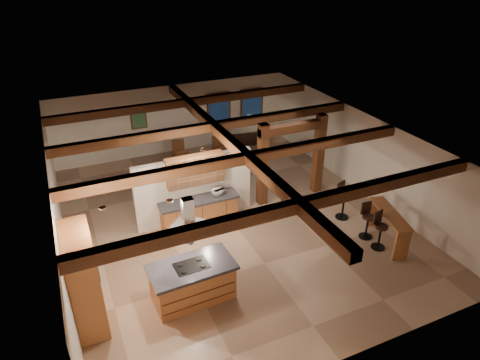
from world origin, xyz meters
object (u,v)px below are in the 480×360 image
object	(u,v)px
kitchen_island	(193,282)
bar_counter	(389,222)
dining_table	(202,167)
sofa	(245,137)

from	to	relation	value
kitchen_island	bar_counter	world-z (taller)	kitchen_island
dining_table	bar_counter	world-z (taller)	bar_counter
dining_table	sofa	world-z (taller)	dining_table
kitchen_island	sofa	distance (m)	9.98
dining_table	bar_counter	distance (m)	7.30
bar_counter	sofa	bearing A→B (deg)	94.67
sofa	bar_counter	size ratio (longest dim) A/B	0.96
sofa	bar_counter	distance (m)	8.56
bar_counter	dining_table	bearing A→B (deg)	119.31
dining_table	sofa	distance (m)	3.60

